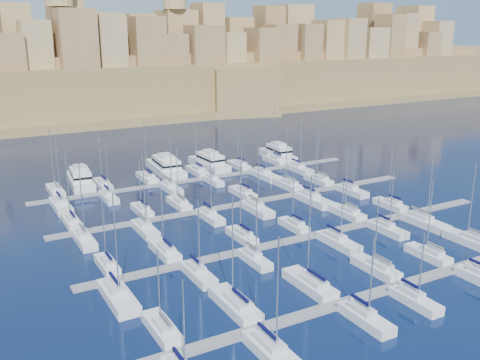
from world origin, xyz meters
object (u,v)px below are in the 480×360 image
sailboat_4 (428,254)px  motor_yacht_b (166,166)px  sailboat_0 (162,329)px  motor_yacht_d (278,153)px  motor_yacht_c (209,162)px  sailboat_2 (310,284)px  motor_yacht_a (80,179)px

sailboat_4 → motor_yacht_b: (-17.51, 71.47, 0.99)m
sailboat_0 → motor_yacht_d: size_ratio=0.73×
motor_yacht_c → sailboat_0: bearing=-120.1°
sailboat_2 → motor_yacht_b: (5.68, 70.56, 0.95)m
sailboat_4 → motor_yacht_a: (-39.67, 70.28, 0.99)m
sailboat_2 → sailboat_4: sailboat_2 is taller
motor_yacht_c → motor_yacht_b: bearing=173.8°
sailboat_2 → motor_yacht_a: 71.31m
sailboat_0 → motor_yacht_b: size_ratio=0.60×
motor_yacht_a → motor_yacht_d: same height
motor_yacht_b → motor_yacht_c: 12.08m
sailboat_2 → motor_yacht_c: 71.49m
motor_yacht_c → sailboat_2: bearing=-104.3°
motor_yacht_a → motor_yacht_d: 55.78m
sailboat_2 → motor_yacht_b: size_ratio=0.90×
sailboat_0 → sailboat_4: 46.20m
sailboat_0 → motor_yacht_c: 81.04m
sailboat_2 → motor_yacht_d: size_ratio=1.11×
sailboat_0 → motor_yacht_d: bearing=48.2°
motor_yacht_a → motor_yacht_d: (55.77, -0.48, 0.00)m
motor_yacht_b → sailboat_0: bearing=-111.9°
sailboat_4 → motor_yacht_c: size_ratio=0.85×
sailboat_4 → sailboat_0: bearing=179.9°
sailboat_0 → motor_yacht_c: sailboat_0 is taller
motor_yacht_a → sailboat_0: bearing=-95.3°
sailboat_2 → motor_yacht_b: sailboat_2 is taller
sailboat_0 → sailboat_2: bearing=2.0°
motor_yacht_a → motor_yacht_b: same height
motor_yacht_d → motor_yacht_b: bearing=177.2°
sailboat_0 → motor_yacht_b: (28.68, 71.37, 1.01)m
motor_yacht_b → motor_yacht_c: same height
motor_yacht_d → sailboat_0: bearing=-131.8°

